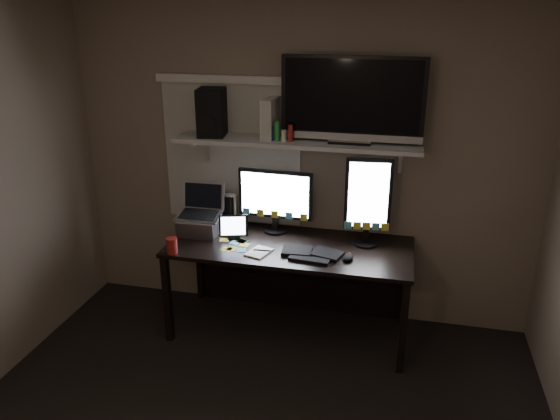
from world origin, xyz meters
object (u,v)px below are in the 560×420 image
(desk, at_px, (293,260))
(mouse, at_px, (348,257))
(game_console, at_px, (270,118))
(speaker, at_px, (212,112))
(keyboard, at_px, (312,253))
(tablet, at_px, (234,227))
(tv, at_px, (352,100))
(laptop, at_px, (199,211))
(monitor_portrait, at_px, (368,202))
(cup, at_px, (172,245))
(monitor_landscape, at_px, (275,201))

(desk, height_order, mouse, mouse)
(game_console, bearing_deg, speaker, -171.17)
(keyboard, relative_size, speaker, 1.25)
(desk, height_order, tablet, tablet)
(tablet, bearing_deg, tv, -3.35)
(speaker, bearing_deg, laptop, -129.53)
(monitor_portrait, relative_size, tablet, 3.09)
(tv, bearing_deg, keyboard, -120.68)
(tv, xyz_separation_m, game_console, (-0.59, 0.01, -0.15))
(cup, bearing_deg, laptop, 80.11)
(desk, distance_m, tablet, 0.53)
(monitor_portrait, bearing_deg, speaker, 171.91)
(mouse, relative_size, game_console, 0.37)
(desk, height_order, game_console, game_console)
(monitor_portrait, distance_m, mouse, 0.44)
(monitor_landscape, bearing_deg, cup, -135.63)
(tv, relative_size, speaker, 2.85)
(desk, bearing_deg, monitor_portrait, 2.38)
(cup, bearing_deg, monitor_landscape, 41.37)
(laptop, bearing_deg, mouse, -11.38)
(tv, height_order, speaker, tv)
(tablet, bearing_deg, monitor_landscape, 20.39)
(desk, height_order, laptop, laptop)
(mouse, height_order, tv, tv)
(mouse, height_order, laptop, laptop)
(tablet, xyz_separation_m, speaker, (-0.20, 0.17, 0.83))
(keyboard, bearing_deg, tablet, 172.72)
(monitor_landscape, relative_size, keyboard, 1.33)
(mouse, height_order, speaker, speaker)
(mouse, xyz_separation_m, laptop, (-1.18, 0.20, 0.17))
(desk, height_order, monitor_landscape, monitor_landscape)
(monitor_portrait, relative_size, keyboard, 1.53)
(desk, bearing_deg, tv, 13.64)
(desk, xyz_separation_m, tablet, (-0.44, -0.10, 0.27))
(monitor_portrait, distance_m, speaker, 1.32)
(tv, xyz_separation_m, speaker, (-1.03, -0.02, -0.12))
(monitor_portrait, relative_size, laptop, 1.77)
(tablet, bearing_deg, speaker, 123.60)
(keyboard, relative_size, mouse, 4.02)
(laptop, relative_size, speaker, 1.08)
(desk, height_order, cup, cup)
(keyboard, xyz_separation_m, cup, (-0.98, -0.20, 0.04))
(monitor_landscape, bearing_deg, game_console, -165.31)
(cup, bearing_deg, game_console, 42.56)
(game_console, bearing_deg, laptop, -156.76)
(cup, bearing_deg, speaker, 73.55)
(speaker, bearing_deg, monitor_landscape, -4.10)
(laptop, bearing_deg, monitor_portrait, 2.46)
(tablet, height_order, game_console, game_console)
(monitor_portrait, bearing_deg, tv, 149.24)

